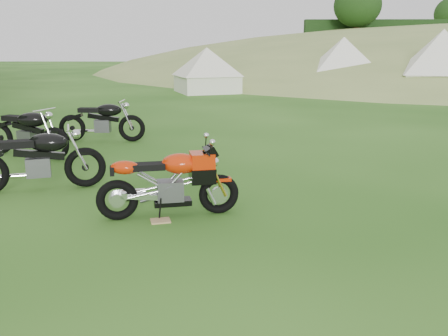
# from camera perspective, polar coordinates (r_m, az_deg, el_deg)

# --- Properties ---
(ground) EXTENTS (120.00, 120.00, 0.00)m
(ground) POSITION_cam_1_polar(r_m,az_deg,el_deg) (5.65, 1.43, -10.76)
(ground) COLOR #1B4B10
(ground) RESTS_ON ground
(sport_motorcycle) EXTENTS (1.95, 0.88, 1.13)m
(sport_motorcycle) POSITION_cam_1_polar(r_m,az_deg,el_deg) (6.94, -6.36, -1.07)
(sport_motorcycle) COLOR red
(sport_motorcycle) RESTS_ON ground
(plywood_board) EXTENTS (0.31, 0.27, 0.02)m
(plywood_board) POSITION_cam_1_polar(r_m,az_deg,el_deg) (6.92, -7.27, -5.99)
(plywood_board) COLOR tan
(plywood_board) RESTS_ON ground
(vintage_moto_b) EXTENTS (2.17, 1.14, 1.12)m
(vintage_moto_b) POSITION_cam_1_polar(r_m,az_deg,el_deg) (8.65, -20.68, 1.08)
(vintage_moto_b) COLOR black
(vintage_moto_b) RESTS_ON ground
(vintage_moto_c) EXTENTS (2.16, 1.26, 1.12)m
(vintage_moto_c) POSITION_cam_1_polar(r_m,az_deg,el_deg) (11.42, -21.66, 3.99)
(vintage_moto_c) COLOR black
(vintage_moto_c) RESTS_ON ground
(vintage_moto_d) EXTENTS (2.06, 0.49, 1.08)m
(vintage_moto_d) POSITION_cam_1_polar(r_m,az_deg,el_deg) (12.61, -13.83, 5.37)
(vintage_moto_d) COLOR black
(vintage_moto_d) RESTS_ON ground
(tent_left) EXTENTS (3.44, 3.44, 2.33)m
(tent_left) POSITION_cam_1_polar(r_m,az_deg,el_deg) (24.66, -1.98, 11.33)
(tent_left) COLOR white
(tent_left) RESTS_ON ground
(tent_mid) EXTENTS (3.07, 3.07, 2.65)m
(tent_mid) POSITION_cam_1_polar(r_m,az_deg,el_deg) (26.77, 13.41, 11.53)
(tent_mid) COLOR white
(tent_mid) RESTS_ON ground
(tent_right) EXTENTS (3.90, 3.90, 2.83)m
(tent_right) POSITION_cam_1_polar(r_m,az_deg,el_deg) (25.22, 23.52, 10.83)
(tent_right) COLOR white
(tent_right) RESTS_ON ground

